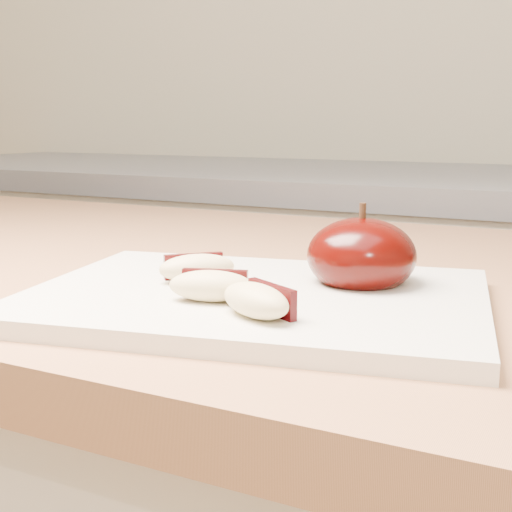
% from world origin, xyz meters
% --- Properties ---
extents(back_cabinet, '(2.40, 0.62, 0.94)m').
position_xyz_m(back_cabinet, '(0.00, 1.20, 0.47)').
color(back_cabinet, silver).
rests_on(back_cabinet, ground).
extents(cutting_board, '(0.36, 0.29, 0.01)m').
position_xyz_m(cutting_board, '(0.10, 0.35, 0.91)').
color(cutting_board, silver).
rests_on(cutting_board, island_counter).
extents(apple_half, '(0.11, 0.11, 0.07)m').
position_xyz_m(apple_half, '(0.16, 0.41, 0.93)').
color(apple_half, black).
rests_on(apple_half, cutting_board).
extents(apple_wedge_a, '(0.06, 0.06, 0.02)m').
position_xyz_m(apple_wedge_a, '(0.04, 0.36, 0.92)').
color(apple_wedge_a, beige).
rests_on(apple_wedge_a, cutting_board).
extents(apple_wedge_b, '(0.06, 0.04, 0.02)m').
position_xyz_m(apple_wedge_b, '(0.08, 0.31, 0.92)').
color(apple_wedge_b, beige).
rests_on(apple_wedge_b, cutting_board).
extents(apple_wedge_c, '(0.06, 0.05, 0.02)m').
position_xyz_m(apple_wedge_c, '(0.13, 0.29, 0.92)').
color(apple_wedge_c, beige).
rests_on(apple_wedge_c, cutting_board).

